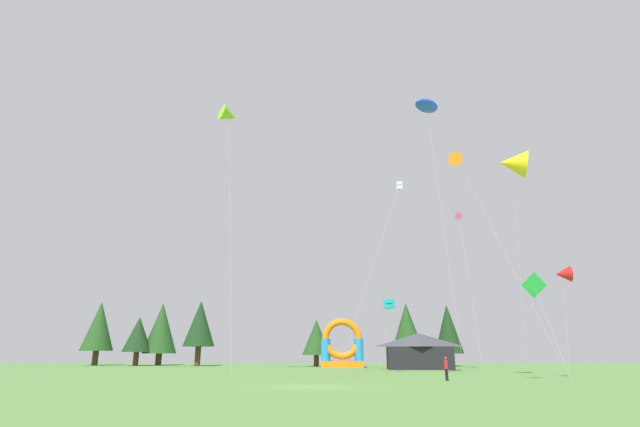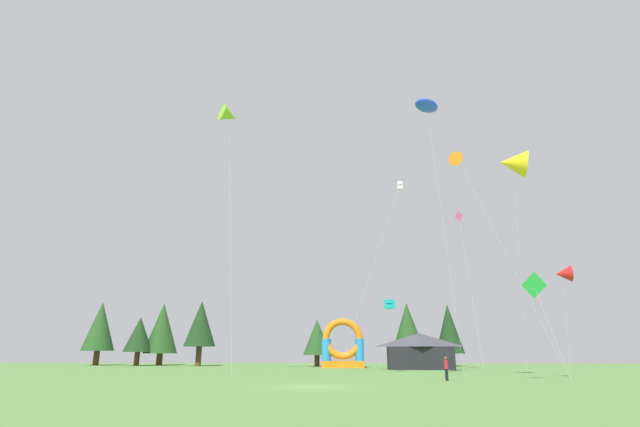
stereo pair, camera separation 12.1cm
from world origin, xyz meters
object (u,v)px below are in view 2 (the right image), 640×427
Objects in this scene: inflatable_red_slide at (343,350)px; kite_white_box at (400,186)px; kite_yellow_delta at (513,163)px; festival_tent at (420,351)px; kite_green_diamond at (533,286)px; kite_blue_parafoil at (427,106)px; kite_orange_delta at (458,161)px; kite_cyan_box at (390,304)px; person_far_side at (446,366)px; kite_pink_diamond at (460,218)px; kite_red_delta at (563,274)px; kite_lime_delta at (229,115)px.

kite_white_box is at bearing -38.88° from inflatable_red_slide.
inflatable_red_slide is at bearing 117.48° from kite_yellow_delta.
kite_white_box is at bearing 107.43° from kite_yellow_delta.
kite_green_diamond is at bearing -77.38° from festival_tent.
kite_blue_parafoil is 12.44m from kite_orange_delta.
kite_cyan_box is 11.56m from festival_tent.
inflatable_red_slide is at bearing 104.91° from kite_blue_parafoil.
person_far_side is (-0.01, -22.72, -21.66)m from kite_white_box.
kite_pink_diamond is 31.64m from person_far_side.
kite_blue_parafoil is 1.03× the size of kite_orange_delta.
kite_pink_diamond is 28.41m from kite_green_diamond.
kite_blue_parafoil is 21.08m from person_far_side.
person_far_side is at bearing -93.56° from festival_tent.
kite_cyan_box is 16.88m from kite_red_delta.
kite_cyan_box is at bearing 102.47° from kite_blue_parafoil.
kite_yellow_delta is 30.48m from kite_lime_delta.
kite_yellow_delta is at bearing -62.52° from inflatable_red_slide.
kite_white_box is at bearing 114.24° from kite_orange_delta.
kite_orange_delta is at bearing -53.71° from inflatable_red_slide.
kite_lime_delta reaches higher than person_far_side.
kite_red_delta is 5.07× the size of person_far_side.
kite_lime_delta is 4.57× the size of inflatable_red_slide.
festival_tent is (1.38, -0.33, -20.60)m from kite_white_box.
kite_lime_delta is (-26.51, 11.96, 20.80)m from kite_green_diamond.
inflatable_red_slide is at bearing 144.24° from festival_tent.
kite_pink_diamond is 25.98m from kite_red_delta.
kite_white_box is 13.96× the size of person_far_side.
person_far_side is (19.95, -11.25, -26.43)m from kite_lime_delta.
inflatable_red_slide is (-12.68, 17.27, -19.35)m from kite_orange_delta.
kite_white_box is at bearing 29.90° from kite_lime_delta.
kite_cyan_box is 1.12× the size of inflatable_red_slide.
kite_blue_parafoil is at bearing -173.75° from kite_yellow_delta.
kite_white_box is (-4.98, 11.06, 1.05)m from kite_orange_delta.
kite_cyan_box is at bearing 4.57° from kite_lime_delta.
kite_blue_parafoil reaches higher than inflatable_red_slide.
kite_yellow_delta is 9.63m from kite_red_delta.
kite_red_delta reaches higher than kite_cyan_box.
kite_red_delta is 1.35× the size of inflatable_red_slide.
kite_red_delta is at bearing 33.63° from kite_green_diamond.
inflatable_red_slide is (-7.69, 28.93, 1.26)m from person_far_side.
kite_white_box is (0.07, 22.42, 0.58)m from kite_blue_parafoil.
inflatable_red_slide is (-17.49, 27.49, -5.59)m from kite_red_delta.
kite_white_box is 31.39m from person_far_side.
kite_blue_parafoil is at bearing -107.95° from kite_pink_diamond.
kite_lime_delta is at bearing -179.05° from kite_orange_delta.
kite_pink_diamond is 13.83m from kite_orange_delta.
kite_green_diamond is (-0.25, -1.76, -10.37)m from kite_yellow_delta.
kite_white_box is 2.75× the size of kite_red_delta.
kite_pink_diamond reaches higher than kite_cyan_box.
kite_green_diamond is at bearing -24.28° from kite_lime_delta.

